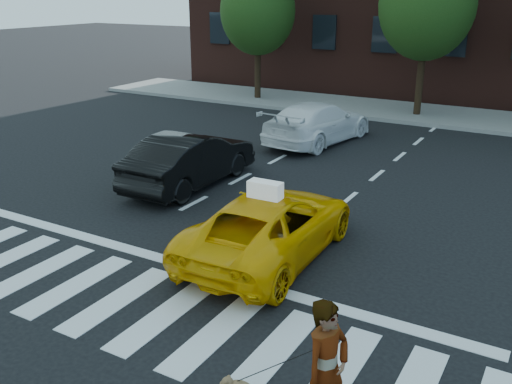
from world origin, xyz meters
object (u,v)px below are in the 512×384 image
white_suv (318,122)px  tree_left (258,1)px  woman (327,371)px  black_sedan (190,159)px  taxi (270,225)px

white_suv → tree_left: bearing=-37.6°
white_suv → woman: woman is taller
tree_left → woman: 21.60m
white_suv → woman: 13.69m
black_sedan → white_suv: 5.93m
tree_left → woman: (11.24, -18.10, -3.55)m
woman → black_sedan: bearing=63.0°
tree_left → taxi: size_ratio=1.42×
taxi → woman: bearing=124.6°
black_sedan → woman: woman is taller
black_sedan → tree_left: bearing=-69.2°
tree_left → black_sedan: size_ratio=1.50×
black_sedan → white_suv: bearing=-101.1°
taxi → white_suv: white_suv is taller
taxi → woman: woman is taller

